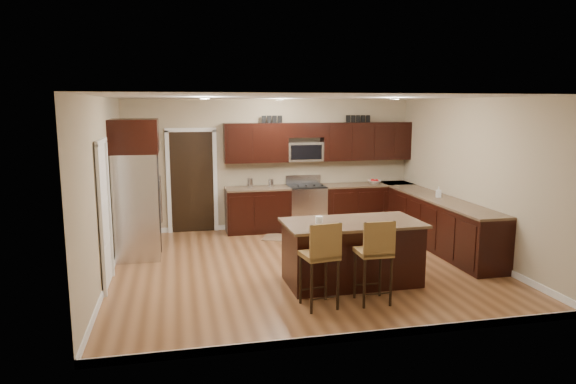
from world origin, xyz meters
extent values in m
plane|color=brown|center=(0.00, 0.00, 0.00)|extent=(6.00, 6.00, 0.00)
plane|color=silver|center=(0.00, 0.00, 2.70)|extent=(6.00, 6.00, 0.00)
plane|color=tan|center=(0.00, 2.75, 1.35)|extent=(6.00, 0.00, 6.00)
plane|color=tan|center=(-3.00, 0.00, 1.35)|extent=(0.00, 5.50, 5.50)
plane|color=tan|center=(3.00, 0.00, 1.35)|extent=(0.00, 5.50, 5.50)
cube|color=black|center=(-0.35, 2.45, 0.44)|extent=(1.30, 0.60, 0.88)
cube|color=black|center=(2.03, 2.45, 0.44)|extent=(1.94, 0.60, 0.88)
cube|color=black|center=(2.70, 0.48, 0.44)|extent=(0.60, 3.35, 0.88)
cube|color=brown|center=(-0.35, 2.45, 0.90)|extent=(1.30, 0.63, 0.04)
cube|color=brown|center=(2.03, 2.45, 0.90)|extent=(1.94, 0.63, 0.04)
cube|color=brown|center=(2.70, 0.48, 0.90)|extent=(0.63, 3.35, 0.04)
cube|color=black|center=(-0.35, 2.58, 1.82)|extent=(1.30, 0.33, 0.80)
cube|color=black|center=(2.03, 2.58, 1.82)|extent=(1.94, 0.33, 0.80)
cube|color=black|center=(0.68, 2.58, 2.07)|extent=(0.76, 0.33, 0.30)
cube|color=silver|center=(0.68, 2.45, 0.45)|extent=(0.76, 0.64, 0.90)
cube|color=black|center=(0.68, 2.45, 0.91)|extent=(0.76, 0.60, 0.03)
cube|color=black|center=(0.68, 2.15, 0.45)|extent=(0.65, 0.01, 0.45)
cube|color=silver|center=(0.68, 2.72, 1.02)|extent=(0.76, 0.05, 0.18)
cube|color=silver|center=(0.68, 2.60, 1.62)|extent=(0.76, 0.31, 0.40)
cube|color=black|center=(-1.65, 2.73, 1.03)|extent=(0.85, 0.03, 2.06)
cube|color=white|center=(-2.98, -0.30, 1.02)|extent=(0.03, 0.80, 2.04)
cube|color=black|center=(0.51, -0.92, 0.44)|extent=(1.90, 0.98, 0.88)
cube|color=brown|center=(0.51, -0.92, 0.90)|extent=(2.00, 1.08, 0.04)
cube|color=black|center=(0.51, -0.92, 0.04)|extent=(1.82, 0.90, 0.09)
cube|color=olive|center=(-0.21, -1.70, 0.69)|extent=(0.48, 0.48, 0.06)
cube|color=olive|center=(-0.18, -1.89, 0.91)|extent=(0.43, 0.10, 0.46)
cylinder|color=black|center=(-0.39, -1.89, 0.33)|extent=(0.04, 0.04, 0.66)
cylinder|color=black|center=(-0.03, -1.89, 0.33)|extent=(0.04, 0.04, 0.66)
cylinder|color=black|center=(-0.39, -1.52, 0.33)|extent=(0.04, 0.04, 0.66)
cylinder|color=black|center=(-0.03, -1.52, 0.33)|extent=(0.04, 0.04, 0.66)
cube|color=olive|center=(0.52, -1.70, 0.68)|extent=(0.42, 0.42, 0.06)
cube|color=olive|center=(0.52, -1.90, 0.91)|extent=(0.42, 0.04, 0.45)
cylinder|color=black|center=(0.34, -1.89, 0.33)|extent=(0.04, 0.04, 0.65)
cylinder|color=black|center=(0.71, -1.89, 0.33)|extent=(0.04, 0.04, 0.65)
cylinder|color=black|center=(0.34, -1.52, 0.33)|extent=(0.04, 0.04, 0.65)
cylinder|color=black|center=(0.71, -1.52, 0.33)|extent=(0.04, 0.04, 0.65)
cube|color=silver|center=(-2.62, 1.13, 0.90)|extent=(0.72, 0.90, 1.79)
cube|color=black|center=(-2.26, 1.13, 0.90)|extent=(0.01, 0.02, 1.70)
cylinder|color=silver|center=(-2.23, 1.05, 0.99)|extent=(0.02, 0.02, 0.80)
cylinder|color=silver|center=(-2.23, 1.21, 0.99)|extent=(0.02, 0.02, 0.80)
cube|color=black|center=(-2.62, 1.13, 2.07)|extent=(0.78, 0.96, 0.56)
cube|color=brown|center=(0.10, 1.79, 0.01)|extent=(1.01, 0.85, 0.01)
imported|color=silver|center=(2.19, 2.45, 0.95)|extent=(0.32, 0.32, 0.07)
imported|color=#B2B2B2|center=(2.70, 0.62, 1.02)|extent=(0.11, 0.12, 0.19)
cylinder|color=silver|center=(-0.50, 2.45, 1.02)|extent=(0.12, 0.12, 0.19)
cylinder|color=silver|center=(-0.07, 2.45, 1.00)|extent=(0.11, 0.11, 0.16)
cylinder|color=white|center=(0.01, -0.92, 0.97)|extent=(0.10, 0.10, 0.10)
camera|label=1|loc=(-1.95, -7.78, 2.58)|focal=32.00mm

